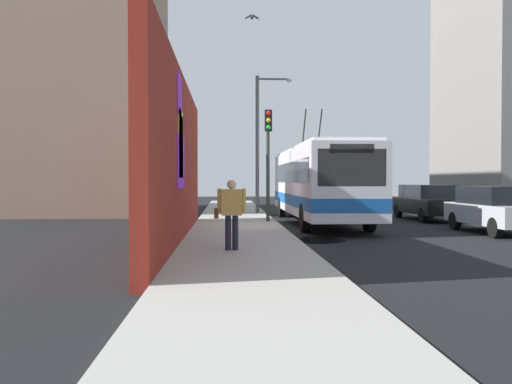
{
  "coord_description": "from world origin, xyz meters",
  "views": [
    {
      "loc": [
        -19.24,
        2.01,
        1.77
      ],
      "look_at": [
        0.74,
        0.89,
        1.34
      ],
      "focal_mm": 37.47,
      "sensor_mm": 36.0,
      "label": 1
    }
  ],
  "objects_px": {
    "parked_car_silver": "(495,209)",
    "street_lamp": "(261,135)",
    "traffic_light": "(268,147)",
    "city_bus": "(318,181)",
    "pedestrian_near_wall": "(231,209)",
    "parked_car_black": "(427,201)"
  },
  "relations": [
    {
      "from": "city_bus",
      "to": "parked_car_black",
      "type": "distance_m",
      "value": 5.51
    },
    {
      "from": "parked_car_black",
      "to": "street_lamp",
      "type": "distance_m",
      "value": 8.55
    },
    {
      "from": "traffic_light",
      "to": "street_lamp",
      "type": "height_order",
      "value": "street_lamp"
    },
    {
      "from": "pedestrian_near_wall",
      "to": "traffic_light",
      "type": "distance_m",
      "value": 9.01
    },
    {
      "from": "parked_car_silver",
      "to": "parked_car_black",
      "type": "distance_m",
      "value": 6.13
    },
    {
      "from": "street_lamp",
      "to": "parked_car_silver",
      "type": "bearing_deg",
      "value": -142.09
    },
    {
      "from": "traffic_light",
      "to": "street_lamp",
      "type": "xyz_separation_m",
      "value": [
        5.61,
        -0.1,
        0.96
      ]
    },
    {
      "from": "city_bus",
      "to": "parked_car_black",
      "type": "xyz_separation_m",
      "value": [
        1.58,
        -5.2,
        -0.9
      ]
    },
    {
      "from": "city_bus",
      "to": "parked_car_silver",
      "type": "distance_m",
      "value": 6.97
    },
    {
      "from": "city_bus",
      "to": "parked_car_silver",
      "type": "height_order",
      "value": "city_bus"
    },
    {
      "from": "traffic_light",
      "to": "parked_car_silver",
      "type": "bearing_deg",
      "value": -116.7
    },
    {
      "from": "pedestrian_near_wall",
      "to": "street_lamp",
      "type": "distance_m",
      "value": 14.66
    },
    {
      "from": "traffic_light",
      "to": "street_lamp",
      "type": "relative_size",
      "value": 0.65
    },
    {
      "from": "pedestrian_near_wall",
      "to": "traffic_light",
      "type": "xyz_separation_m",
      "value": [
        8.65,
        -1.54,
        2.01
      ]
    },
    {
      "from": "pedestrian_near_wall",
      "to": "parked_car_silver",
      "type": "bearing_deg",
      "value": -60.89
    },
    {
      "from": "parked_car_silver",
      "to": "street_lamp",
      "type": "relative_size",
      "value": 0.64
    },
    {
      "from": "pedestrian_near_wall",
      "to": "parked_car_black",
      "type": "bearing_deg",
      "value": -38.75
    },
    {
      "from": "city_bus",
      "to": "street_lamp",
      "type": "distance_m",
      "value": 5.68
    },
    {
      "from": "city_bus",
      "to": "parked_car_black",
      "type": "bearing_deg",
      "value": -73.13
    },
    {
      "from": "parked_car_black",
      "to": "street_lamp",
      "type": "relative_size",
      "value": 0.71
    },
    {
      "from": "parked_car_silver",
      "to": "parked_car_black",
      "type": "relative_size",
      "value": 0.9
    },
    {
      "from": "parked_car_silver",
      "to": "parked_car_black",
      "type": "xyz_separation_m",
      "value": [
        6.13,
        -0.0,
        0.0
      ]
    }
  ]
}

